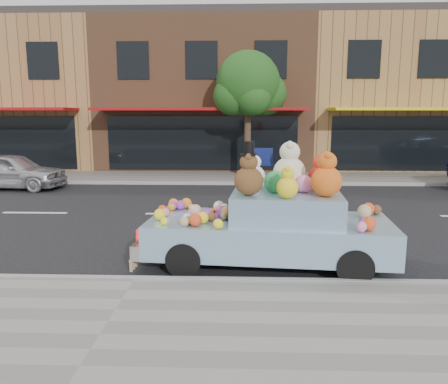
{
  "coord_description": "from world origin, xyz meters",
  "views": [
    {
      "loc": [
        1.66,
        -11.62,
        2.73
      ],
      "look_at": [
        1.38,
        -3.45,
        1.25
      ],
      "focal_mm": 35.0,
      "sensor_mm": 36.0,
      "label": 1
    }
  ],
  "objects": [
    {
      "name": "storefront_mid",
      "position": [
        0.0,
        11.97,
        3.64
      ],
      "size": [
        10.0,
        9.8,
        7.3
      ],
      "color": "brown",
      "rests_on": "ground"
    },
    {
      "name": "art_car",
      "position": [
        2.25,
        -3.98,
        0.8
      ],
      "size": [
        4.62,
        2.12,
        2.27
      ],
      "rotation": [
        0.0,
        0.0,
        -0.09
      ],
      "color": "black",
      "rests_on": "ground"
    },
    {
      "name": "far_kerb",
      "position": [
        0.0,
        5.0,
        0.07
      ],
      "size": [
        60.0,
        0.12,
        0.13
      ],
      "primitive_type": "cube",
      "color": "gray",
      "rests_on": "ground"
    },
    {
      "name": "storefront_left",
      "position": [
        -10.0,
        11.97,
        3.64
      ],
      "size": [
        10.0,
        9.8,
        7.3
      ],
      "color": "olive",
      "rests_on": "ground"
    },
    {
      "name": "ground",
      "position": [
        0.0,
        0.0,
        0.0
      ],
      "size": [
        120.0,
        120.0,
        0.0
      ],
      "primitive_type": "plane",
      "color": "black",
      "rests_on": "ground"
    },
    {
      "name": "far_sidewalk",
      "position": [
        0.0,
        6.5,
        0.06
      ],
      "size": [
        60.0,
        3.0,
        0.12
      ],
      "primitive_type": "cube",
      "color": "gray",
      "rests_on": "ground"
    },
    {
      "name": "near_kerb",
      "position": [
        0.0,
        -5.0,
        0.07
      ],
      "size": [
        60.0,
        0.12,
        0.13
      ],
      "primitive_type": "cube",
      "color": "gray",
      "rests_on": "ground"
    },
    {
      "name": "car_silver",
      "position": [
        -6.64,
        3.85,
        0.66
      ],
      "size": [
        3.99,
        1.87,
        1.32
      ],
      "primitive_type": "imported",
      "rotation": [
        0.0,
        0.0,
        1.49
      ],
      "color": "silver",
      "rests_on": "ground"
    },
    {
      "name": "near_sidewalk",
      "position": [
        0.0,
        -6.5,
        0.06
      ],
      "size": [
        60.0,
        3.0,
        0.12
      ],
      "primitive_type": "cube",
      "color": "gray",
      "rests_on": "ground"
    },
    {
      "name": "storefront_right",
      "position": [
        10.0,
        11.97,
        3.64
      ],
      "size": [
        10.0,
        9.8,
        7.3
      ],
      "color": "olive",
      "rests_on": "ground"
    },
    {
      "name": "street_tree",
      "position": [
        2.03,
        6.55,
        3.69
      ],
      "size": [
        3.0,
        2.7,
        5.22
      ],
      "color": "#38281C",
      "rests_on": "ground"
    }
  ]
}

